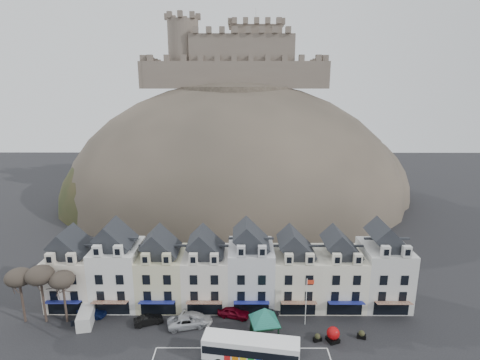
% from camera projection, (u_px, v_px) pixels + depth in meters
% --- Properties ---
extents(townhouse_terrace, '(54.40, 9.35, 11.80)m').
position_uv_depth(townhouse_terrace, '(230.00, 270.00, 57.46)').
color(townhouse_terrace, silver).
rests_on(townhouse_terrace, ground).
extents(castle_hill, '(100.00, 76.00, 68.00)m').
position_uv_depth(castle_hill, '(239.00, 200.00, 110.09)').
color(castle_hill, '#37322B').
rests_on(castle_hill, ground).
extents(castle, '(50.20, 22.20, 22.00)m').
position_uv_depth(castle, '(237.00, 59.00, 107.04)').
color(castle, '#66594E').
rests_on(castle, ground).
extents(tree_left_far, '(3.61, 3.61, 8.24)m').
position_uv_depth(tree_left_far, '(19.00, 278.00, 51.88)').
color(tree_left_far, '#352821').
rests_on(tree_left_far, ground).
extents(tree_left_mid, '(3.78, 3.78, 8.64)m').
position_uv_depth(tree_left_mid, '(40.00, 276.00, 51.79)').
color(tree_left_mid, '#352821').
rests_on(tree_left_mid, ground).
extents(tree_left_near, '(3.43, 3.43, 7.84)m').
position_uv_depth(tree_left_near, '(62.00, 280.00, 51.94)').
color(tree_left_near, '#352821').
rests_on(tree_left_near, ground).
extents(bus, '(11.99, 4.52, 3.30)m').
position_uv_depth(bus, '(251.00, 349.00, 45.28)').
color(bus, '#262628').
rests_on(bus, ground).
extents(bus_shelter, '(7.20, 7.20, 4.65)m').
position_uv_depth(bus_shelter, '(265.00, 315.00, 49.00)').
color(bus_shelter, black).
rests_on(bus_shelter, ground).
extents(red_buoy, '(1.82, 1.82, 2.09)m').
position_uv_depth(red_buoy, '(333.00, 334.00, 49.12)').
color(red_buoy, black).
rests_on(red_buoy, ground).
extents(flagpole, '(1.04, 0.11, 7.14)m').
position_uv_depth(flagpole, '(307.00, 299.00, 51.93)').
color(flagpole, silver).
rests_on(flagpole, ground).
extents(white_van, '(2.73, 4.71, 2.02)m').
position_uv_depth(white_van, '(86.00, 317.00, 52.86)').
color(white_van, silver).
rests_on(white_van, ground).
extents(planter_west, '(1.21, 0.89, 1.09)m').
position_uv_depth(planter_west, '(317.00, 338.00, 49.32)').
color(planter_west, black).
rests_on(planter_west, ground).
extents(planter_east, '(1.26, 0.85, 1.15)m').
position_uv_depth(planter_east, '(362.00, 335.00, 49.85)').
color(planter_east, black).
rests_on(planter_east, ground).
extents(car_navy, '(4.84, 3.13, 1.53)m').
position_uv_depth(car_navy, '(92.00, 311.00, 54.80)').
color(car_navy, '#0E1A48').
rests_on(car_navy, ground).
extents(car_black, '(4.25, 2.74, 1.32)m').
position_uv_depth(car_black, '(149.00, 320.00, 52.80)').
color(car_black, black).
rests_on(car_black, ground).
extents(car_silver, '(5.99, 3.89, 1.56)m').
position_uv_depth(car_silver, '(187.00, 321.00, 52.32)').
color(car_silver, '#B9BBC1').
rests_on(car_silver, ground).
extents(car_white, '(4.90, 2.98, 1.33)m').
position_uv_depth(car_white, '(197.00, 318.00, 53.33)').
color(car_white, silver).
rests_on(car_white, ground).
extents(car_maroon, '(4.96, 3.00, 1.58)m').
position_uv_depth(car_maroon, '(233.00, 312.00, 54.47)').
color(car_maroon, '#610515').
rests_on(car_maroon, ground).
extents(car_charcoal, '(3.97, 2.74, 1.24)m').
position_uv_depth(car_charcoal, '(269.00, 312.00, 54.73)').
color(car_charcoal, black).
rests_on(car_charcoal, ground).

